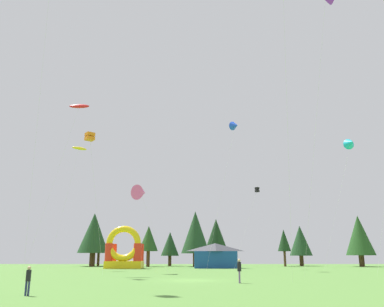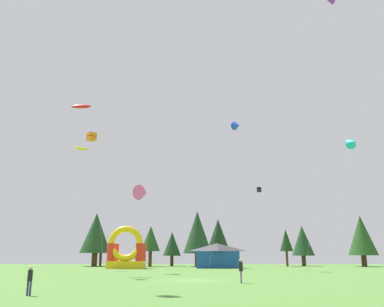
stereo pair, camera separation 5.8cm
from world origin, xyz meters
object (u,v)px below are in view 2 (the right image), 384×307
at_px(kite_yellow_parafoil, 81,149).
at_px(festival_tent, 217,256).
at_px(kite_black_box, 259,190).
at_px(kite_orange_box, 92,137).
at_px(kite_cyan_delta, 353,143).
at_px(inflatable_red_slide, 126,254).
at_px(kite_blue_delta, 237,126).
at_px(person_near_camera, 30,278).
at_px(kite_red_parafoil, 81,107).
at_px(kite_pink_delta, 143,193).
at_px(person_far_side, 241,269).

xyz_separation_m(kite_yellow_parafoil, festival_tent, (22.09, 5.79, -16.79)).
xyz_separation_m(kite_black_box, kite_orange_box, (-22.22, -22.18, 2.54)).
distance_m(kite_cyan_delta, inflatable_red_slide, 39.53).
bearing_deg(kite_blue_delta, inflatable_red_slide, 163.49).
bearing_deg(kite_orange_box, kite_cyan_delta, 23.47).
bearing_deg(person_near_camera, festival_tent, 73.66).
height_order(kite_red_parafoil, kite_cyan_delta, kite_red_parafoil).
bearing_deg(kite_yellow_parafoil, kite_black_box, 5.76).
height_order(kite_yellow_parafoil, festival_tent, kite_yellow_parafoil).
bearing_deg(kite_pink_delta, festival_tent, 58.60).
height_order(kite_blue_delta, person_far_side, kite_blue_delta).
bearing_deg(person_far_side, kite_orange_box, -115.24).
xyz_separation_m(kite_red_parafoil, person_far_side, (18.27, -15.50, -19.58)).
relative_size(kite_black_box, inflatable_red_slide, 1.94).
relative_size(person_near_camera, festival_tent, 0.23).
distance_m(kite_red_parafoil, festival_tent, 32.84).
distance_m(kite_black_box, person_near_camera, 48.01).
height_order(kite_blue_delta, festival_tent, kite_blue_delta).
bearing_deg(kite_red_parafoil, kite_yellow_parafoil, 104.81).
distance_m(kite_cyan_delta, person_near_camera, 51.75).
bearing_deg(kite_cyan_delta, kite_black_box, 153.54).
bearing_deg(person_far_side, festival_tent, -171.61).
bearing_deg(person_far_side, kite_black_box, 176.45).
bearing_deg(kite_cyan_delta, kite_yellow_parafoil, 174.92).
bearing_deg(kite_black_box, kite_blue_delta, -132.81).
bearing_deg(inflatable_red_slide, kite_black_box, -3.18).
height_order(kite_red_parafoil, festival_tent, kite_red_parafoil).
relative_size(kite_orange_box, kite_pink_delta, 1.41).
distance_m(kite_orange_box, kite_cyan_delta, 39.05).
distance_m(kite_yellow_parafoil, person_near_camera, 44.13).
relative_size(kite_red_parafoil, kite_cyan_delta, 1.09).
bearing_deg(kite_black_box, kite_orange_box, -135.06).
height_order(kite_black_box, person_near_camera, kite_black_box).
bearing_deg(festival_tent, inflatable_red_slide, -173.61).
height_order(kite_red_parafoil, kite_blue_delta, kite_blue_delta).
relative_size(kite_orange_box, festival_tent, 2.22).
xyz_separation_m(kite_orange_box, festival_tent, (15.38, 25.04, -13.03)).
bearing_deg(person_far_side, kite_pink_delta, -141.85).
relative_size(kite_red_parafoil, inflatable_red_slide, 3.17).
bearing_deg(festival_tent, kite_red_parafoil, -132.94).
bearing_deg(inflatable_red_slide, kite_cyan_delta, -12.67).
xyz_separation_m(kite_yellow_parafoil, person_near_camera, (9.19, -39.29, -17.85)).
xyz_separation_m(kite_black_box, kite_cyan_delta, (13.44, -6.69, 6.18)).
height_order(kite_yellow_parafoil, kite_cyan_delta, kite_cyan_delta).
relative_size(kite_black_box, kite_yellow_parafoil, 0.67).
height_order(kite_orange_box, person_far_side, kite_orange_box).
bearing_deg(kite_blue_delta, kite_orange_box, -135.55).
height_order(kite_red_parafoil, kite_orange_box, kite_red_parafoil).
bearing_deg(kite_black_box, festival_tent, 157.29).
bearing_deg(kite_cyan_delta, kite_pink_delta, -166.21).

